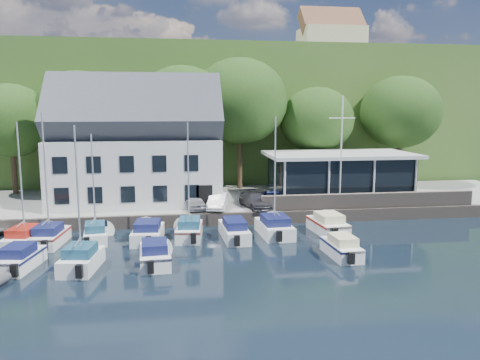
{
  "coord_description": "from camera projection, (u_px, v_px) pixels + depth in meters",
  "views": [
    {
      "loc": [
        -3.78,
        -24.51,
        9.15
      ],
      "look_at": [
        0.91,
        9.0,
        3.9
      ],
      "focal_mm": 35.0,
      "sensor_mm": 36.0,
      "label": 1
    }
  ],
  "objects": [
    {
      "name": "ground",
      "position": [
        246.0,
        274.0,
        25.9
      ],
      "size": [
        180.0,
        180.0,
        0.0
      ],
      "primitive_type": "plane",
      "color": "black",
      "rests_on": "ground"
    },
    {
      "name": "quay",
      "position": [
        217.0,
        203.0,
        42.95
      ],
      "size": [
        60.0,
        13.0,
        1.0
      ],
      "primitive_type": "cube",
      "color": "gray",
      "rests_on": "ground"
    },
    {
      "name": "quay_face",
      "position": [
        225.0,
        219.0,
        36.59
      ],
      "size": [
        60.0,
        0.3,
        1.0
      ],
      "primitive_type": "cube",
      "color": "#61564D",
      "rests_on": "ground"
    },
    {
      "name": "hillside",
      "position": [
        195.0,
        114.0,
        85.36
      ],
      "size": [
        160.0,
        75.0,
        16.0
      ],
      "primitive_type": "cube",
      "color": "#335B22",
      "rests_on": "ground"
    },
    {
      "name": "field_patch",
      "position": [
        233.0,
        72.0,
        93.03
      ],
      "size": [
        50.0,
        30.0,
        0.3
      ],
      "primitive_type": "cube",
      "color": "#596432",
      "rests_on": "hillside"
    },
    {
      "name": "farmhouse",
      "position": [
        331.0,
        40.0,
        76.73
      ],
      "size": [
        10.4,
        7.0,
        8.2
      ],
      "primitive_type": null,
      "color": "beige",
      "rests_on": "hillside"
    },
    {
      "name": "harbor_building",
      "position": [
        137.0,
        152.0,
        40.28
      ],
      "size": [
        14.4,
        8.2,
        8.7
      ],
      "primitive_type": null,
      "color": "silver",
      "rests_on": "quay"
    },
    {
      "name": "club_pavilion",
      "position": [
        339.0,
        175.0,
        42.6
      ],
      "size": [
        13.2,
        7.2,
        4.1
      ],
      "primitive_type": null,
      "color": "black",
      "rests_on": "quay"
    },
    {
      "name": "seawall",
      "position": [
        369.0,
        200.0,
        38.46
      ],
      "size": [
        18.0,
        0.5,
        1.2
      ],
      "primitive_type": "cube",
      "color": "#61564D",
      "rests_on": "quay"
    },
    {
      "name": "car_silver",
      "position": [
        194.0,
        201.0,
        37.99
      ],
      "size": [
        1.99,
        3.85,
        1.25
      ],
      "primitive_type": "imported",
      "rotation": [
        0.0,
        0.0,
        0.14
      ],
      "color": "#BBBBC0",
      "rests_on": "quay"
    },
    {
      "name": "car_white",
      "position": [
        218.0,
        201.0,
        38.04
      ],
      "size": [
        2.15,
        4.12,
        1.29
      ],
      "primitive_type": "imported",
      "rotation": [
        0.0,
        0.0,
        -0.21
      ],
      "color": "silver",
      "rests_on": "quay"
    },
    {
      "name": "car_dgrey",
      "position": [
        255.0,
        200.0,
        38.48
      ],
      "size": [
        2.63,
        4.59,
        1.25
      ],
      "primitive_type": "imported",
      "rotation": [
        0.0,
        0.0,
        0.21
      ],
      "color": "#2E2D32",
      "rests_on": "quay"
    },
    {
      "name": "car_blue",
      "position": [
        273.0,
        198.0,
        39.25
      ],
      "size": [
        1.65,
        3.73,
        1.25
      ],
      "primitive_type": "imported",
      "rotation": [
        0.0,
        0.0,
        -0.06
      ],
      "color": "navy",
      "rests_on": "quay"
    },
    {
      "name": "flagpole",
      "position": [
        341.0,
        151.0,
        38.64
      ],
      "size": [
        2.19,
        0.2,
        9.13
      ],
      "primitive_type": null,
      "color": "silver",
      "rests_on": "quay"
    },
    {
      "name": "tree_0",
      "position": [
        12.0,
        139.0,
        43.81
      ],
      "size": [
        7.6,
        7.6,
        10.39
      ],
      "primitive_type": null,
      "color": "black",
      "rests_on": "quay"
    },
    {
      "name": "tree_1",
      "position": [
        81.0,
        132.0,
        45.39
      ],
      "size": [
        8.55,
        8.55,
        11.69
      ],
      "primitive_type": null,
      "color": "black",
      "rests_on": "quay"
    },
    {
      "name": "tree_2",
      "position": [
        183.0,
        129.0,
        45.22
      ],
      "size": [
        8.9,
        8.9,
        12.17
      ],
      "primitive_type": null,
      "color": "black",
      "rests_on": "quay"
    },
    {
      "name": "tree_3",
      "position": [
        240.0,
        124.0,
        47.04
      ],
      "size": [
        9.58,
        9.58,
        13.09
      ],
      "primitive_type": null,
      "color": "black",
      "rests_on": "quay"
    },
    {
      "name": "tree_4",
      "position": [
        317.0,
        137.0,
        48.05
      ],
      "size": [
        7.5,
        7.5,
        10.25
      ],
      "primitive_type": null,
      "color": "black",
      "rests_on": "quay"
    },
    {
      "name": "tree_5",
      "position": [
        400.0,
        131.0,
        49.34
      ],
      "size": [
        8.39,
        8.39,
        11.47
      ],
      "primitive_type": null,
      "color": "black",
      "rests_on": "quay"
    },
    {
      "name": "boat_r1_0",
      "position": [
        21.0,
        184.0,
        30.58
      ],
      "size": [
        2.72,
        6.01,
        8.41
      ],
      "primitive_type": null,
      "rotation": [
        0.0,
        0.0,
        -0.15
      ],
      "color": "white",
      "rests_on": "ground"
    },
    {
      "name": "boat_r1_1",
      "position": [
        46.0,
        181.0,
        30.88
      ],
      "size": [
        2.46,
        5.59,
        8.66
      ],
      "primitive_type": null,
      "rotation": [
        0.0,
        0.0,
        -0.1
      ],
      "color": "white",
      "rests_on": "ground"
    },
    {
      "name": "boat_r1_2",
      "position": [
        93.0,
        182.0,
        31.61
      ],
      "size": [
        2.35,
        5.12,
        8.32
      ],
      "primitive_type": null,
      "rotation": [
        0.0,
        0.0,
        0.14
      ],
      "color": "white",
      "rests_on": "ground"
    },
    {
      "name": "boat_r1_3",
      "position": [
        148.0,
        231.0,
        32.27
      ],
      "size": [
        2.52,
        5.55,
        1.48
      ],
      "primitive_type": null,
      "rotation": [
        0.0,
        0.0,
        -0.07
      ],
      "color": "white",
      "rests_on": "ground"
    },
    {
      "name": "boat_r1_4",
      "position": [
        188.0,
        175.0,
        32.44
      ],
      "size": [
        2.41,
        5.62,
        9.04
      ],
      "primitive_type": null,
      "rotation": [
        0.0,
        0.0,
        -0.1
      ],
      "color": "white",
      "rests_on": "ground"
    },
    {
      "name": "boat_r1_5",
      "position": [
        234.0,
        228.0,
        32.96
      ],
      "size": [
        2.11,
        6.6,
        1.45
      ],
      "primitive_type": null,
      "rotation": [
        0.0,
        0.0,
        0.05
      ],
      "color": "white",
      "rests_on": "ground"
    },
    {
      "name": "boat_r1_6",
      "position": [
        275.0,
        173.0,
        33.14
      ],
      "size": [
        2.6,
        6.07,
        9.17
      ],
      "primitive_type": null,
      "rotation": [
        0.0,
        0.0,
        0.07
      ],
      "color": "white",
      "rests_on": "ground"
    },
    {
      "name": "boat_r1_7",
      "position": [
        328.0,
        223.0,
        34.44
      ],
      "size": [
        2.61,
        5.8,
        1.52
      ],
      "primitive_type": null,
      "rotation": [
        0.0,
        0.0,
        0.09
      ],
      "color": "white",
      "rests_on": "ground"
    },
    {
      "name": "boat_r2_0",
      "position": [
        20.0,
        256.0,
        26.79
      ],
      "size": [
        2.61,
        5.3,
        1.43
      ],
      "primitive_type": null,
      "rotation": [
        0.0,
        0.0,
        -0.16
      ],
      "color": "white",
      "rests_on": "ground"
    },
    {
      "name": "boat_r2_1",
      "position": [
        78.0,
        191.0,
        25.99
      ],
      "size": [
        2.58,
        5.18,
        9.1
      ],
      "primitive_type": null,
      "rotation": [
        0.0,
        0.0,
        -0.13
      ],
      "color": "white",
      "rests_on": "ground"
    },
    {
      "name": "boat_r2_2",
      "position": [
        155.0,
        252.0,
        27.53
      ],
      "size": [
        2.25,
        5.58,
        1.44
      ],
      "primitive_type": null,
      "rotation": [
        0.0,
        0.0,
        0.07
      ],
      "color": "white",
      "rests_on": "ground"
    },
    {
      "name": "boat_r2_4",
      "position": [
        342.0,
        246.0,
        28.92
      ],
      "size": [
        1.94,
        5.17,
        1.41
      ],
      "primitive_type": null,
      "rotation": [
        0.0,
        0.0,
        0.06
      ],
      "color": "white",
      "rests_on": "ground"
    }
  ]
}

